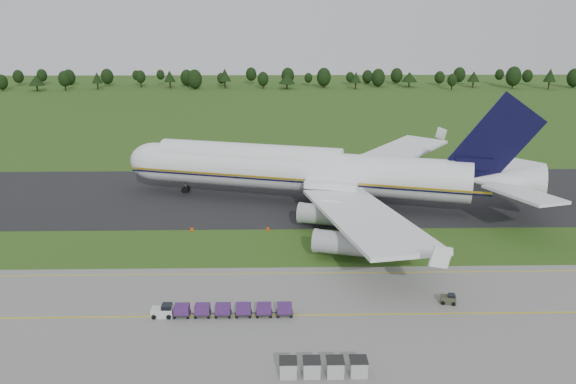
{
  "coord_description": "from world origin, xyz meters",
  "views": [
    {
      "loc": [
        0.26,
        -83.73,
        34.84
      ],
      "look_at": [
        2.01,
        2.0,
        8.65
      ],
      "focal_mm": 35.0,
      "sensor_mm": 36.0,
      "label": 1
    }
  ],
  "objects_px": {
    "aircraft": "(310,171)",
    "edge_markers": "(268,229)",
    "uld_row": "(323,367)",
    "baggage_train": "(220,310)",
    "utility_cart": "(448,300)"
  },
  "relations": [
    {
      "from": "aircraft",
      "to": "edge_markers",
      "type": "bearing_deg",
      "value": -117.73
    },
    {
      "from": "aircraft",
      "to": "uld_row",
      "type": "distance_m",
      "value": 57.53
    },
    {
      "from": "baggage_train",
      "to": "aircraft",
      "type": "bearing_deg",
      "value": 73.14
    },
    {
      "from": "baggage_train",
      "to": "edge_markers",
      "type": "distance_m",
      "value": 29.85
    },
    {
      "from": "baggage_train",
      "to": "edge_markers",
      "type": "bearing_deg",
      "value": 79.53
    },
    {
      "from": "utility_cart",
      "to": "edge_markers",
      "type": "xyz_separation_m",
      "value": [
        -23.54,
        26.75,
        -0.29
      ]
    },
    {
      "from": "baggage_train",
      "to": "utility_cart",
      "type": "bearing_deg",
      "value": 5.12
    },
    {
      "from": "baggage_train",
      "to": "uld_row",
      "type": "bearing_deg",
      "value": -46.49
    },
    {
      "from": "aircraft",
      "to": "baggage_train",
      "type": "relative_size",
      "value": 4.78
    },
    {
      "from": "utility_cart",
      "to": "edge_markers",
      "type": "distance_m",
      "value": 35.63
    },
    {
      "from": "uld_row",
      "to": "utility_cart",
      "type": "bearing_deg",
      "value": 40.73
    },
    {
      "from": "aircraft",
      "to": "uld_row",
      "type": "relative_size",
      "value": 9.19
    },
    {
      "from": "edge_markers",
      "to": "baggage_train",
      "type": "bearing_deg",
      "value": -100.47
    },
    {
      "from": "baggage_train",
      "to": "utility_cart",
      "type": "distance_m",
      "value": 29.08
    },
    {
      "from": "utility_cart",
      "to": "uld_row",
      "type": "relative_size",
      "value": 0.23
    }
  ]
}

